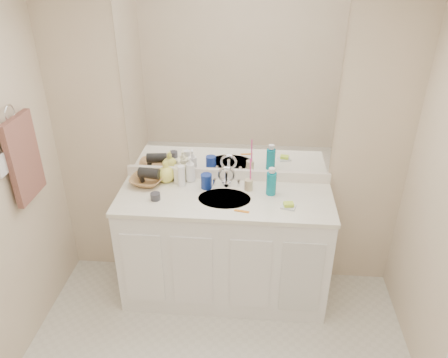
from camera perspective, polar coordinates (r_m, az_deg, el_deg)
wall_back at (r=3.15m, az=0.50°, el=5.24°), size 2.60×0.02×2.40m
vanity_cabinet at (r=3.31m, az=0.07°, el=-9.09°), size 1.50×0.55×0.85m
countertop at (r=3.06m, az=0.08°, el=-2.58°), size 1.52×0.57×0.03m
backsplash at (r=3.26m, az=0.46°, el=0.62°), size 1.52×0.03×0.08m
sink_basin at (r=3.04m, az=0.05°, el=-2.73°), size 0.37×0.37×0.02m
faucet at (r=3.17m, az=0.32°, el=0.00°), size 0.02×0.02×0.11m
mirror at (r=3.02m, az=0.52°, el=11.46°), size 1.48×0.01×1.20m
blue_mug at (r=3.14m, az=-2.31°, el=-0.29°), size 0.09×0.09×0.11m
tan_cup at (r=3.12m, az=3.24°, el=-0.76°), size 0.06×0.06×0.08m
toothbrush at (r=3.07m, az=3.48°, el=1.00°), size 0.02×0.04×0.21m
mouthwash_bottle at (r=3.07m, az=6.19°, el=-0.59°), size 0.09×0.09×0.17m
soap_dish at (r=2.97m, az=8.40°, el=-3.60°), size 0.11×0.10×0.01m
green_soap at (r=2.96m, az=8.43°, el=-3.29°), size 0.07×0.06×0.02m
orange_comb at (r=2.90m, az=2.33°, el=-4.22°), size 0.10×0.04×0.00m
dark_jar at (r=3.05m, az=-8.95°, el=-2.26°), size 0.08×0.08×0.05m
extra_white_bottle at (r=3.17m, az=-5.59°, el=0.39°), size 0.07×0.07×0.16m
soap_bottle_white at (r=3.22m, az=-4.43°, el=1.29°), size 0.08×0.08×0.20m
soap_bottle_cream at (r=3.22m, az=-5.80°, el=1.11°), size 0.09×0.09×0.18m
soap_bottle_yellow at (r=3.24m, az=-7.61°, el=0.99°), size 0.13×0.13×0.16m
wicker_basket at (r=3.25m, az=-10.01°, el=-0.17°), size 0.27×0.27×0.06m
hair_dryer at (r=3.22m, az=-9.76°, el=0.76°), size 0.16×0.10×0.08m
towel_ring at (r=2.93m, az=-26.21°, el=7.72°), size 0.01×0.11×0.11m
hand_towel at (r=3.03m, az=-24.67°, el=2.46°), size 0.04×0.32×0.55m
switch_plate at (r=2.86m, az=-27.02°, el=1.57°), size 0.01×0.08×0.13m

